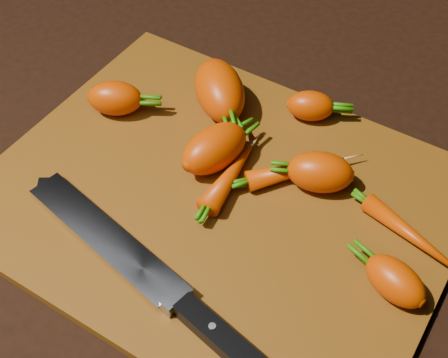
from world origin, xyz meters
The scene contains 12 objects.
ground centered at (0.00, 0.00, -0.01)m, with size 2.00×2.00×0.01m, color black.
cutting_board centered at (0.00, 0.00, 0.01)m, with size 0.50×0.40×0.01m, color #81460B.
carrot_0 centered at (-0.18, 0.05, 0.03)m, with size 0.07×0.04×0.04m, color #C43900.
carrot_1 centered at (-0.08, 0.12, 0.04)m, with size 0.10×0.06×0.06m, color #C43900.
carrot_2 centered at (-0.03, 0.04, 0.04)m, with size 0.09×0.05×0.05m, color #C43900.
carrot_3 centered at (0.09, 0.07, 0.03)m, with size 0.07×0.05×0.05m, color #C43900.
carrot_4 centered at (0.03, 0.17, 0.03)m, with size 0.06×0.04×0.04m, color #C43900.
carrot_5 centered at (0.21, -0.01, 0.03)m, with size 0.07×0.04×0.04m, color #C43900.
carrot_6 centered at (0.06, 0.07, 0.02)m, with size 0.12×0.02×0.02m, color #C43900.
carrot_7 centered at (0.20, 0.05, 0.02)m, with size 0.12×0.02×0.02m, color #C43900.
carrot_8 centered at (0.00, 0.02, 0.03)m, with size 0.10×0.03×0.03m, color #C43900.
knife centered at (-0.05, -0.12, 0.02)m, with size 0.34×0.10×0.02m.
Camera 1 is at (0.24, -0.37, 0.54)m, focal length 50.00 mm.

